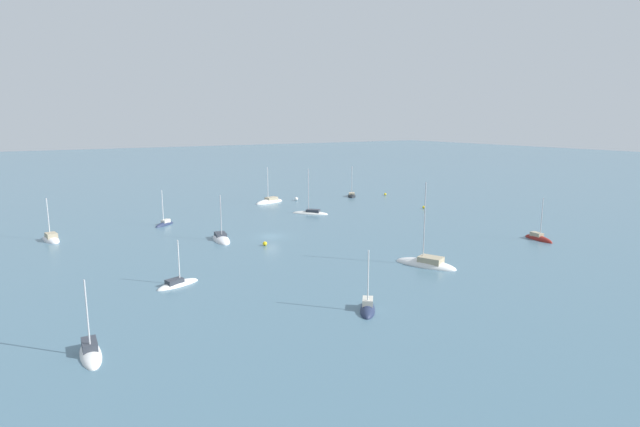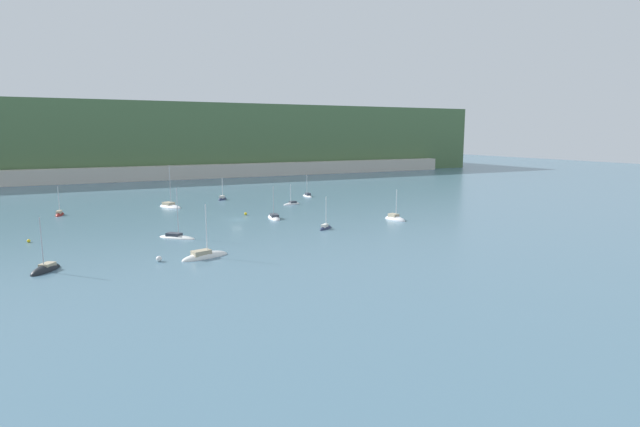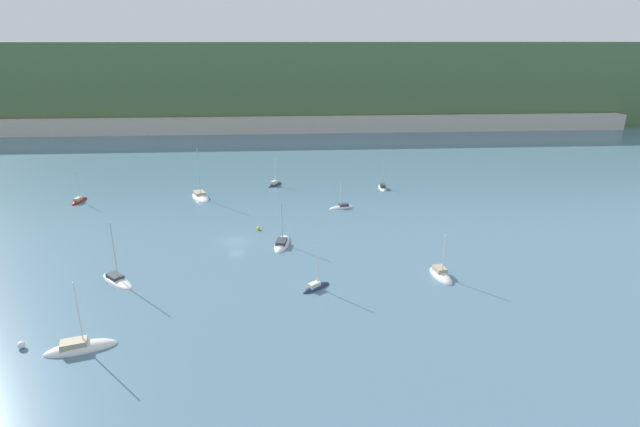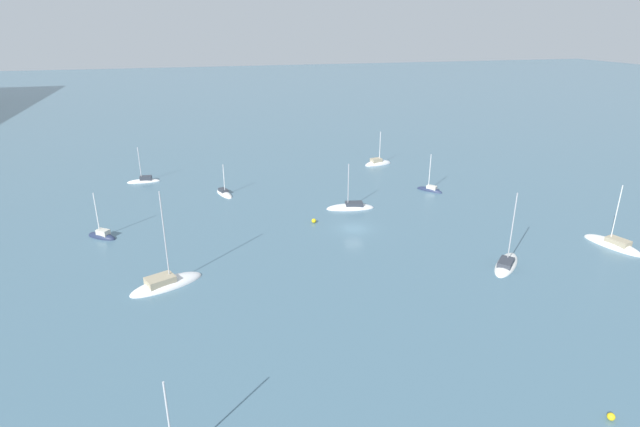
% 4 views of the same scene
% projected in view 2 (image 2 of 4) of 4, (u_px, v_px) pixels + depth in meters
% --- Properties ---
extents(ground_plane, '(600.00, 600.00, 0.00)m').
position_uv_depth(ground_plane, '(237.00, 220.00, 116.29)').
color(ground_plane, slate).
extents(hillside_ridge, '(343.59, 83.36, 33.62)m').
position_uv_depth(hillside_ridge, '(145.00, 139.00, 251.73)').
color(hillside_ridge, '#4C6B42').
rests_on(hillside_ridge, ground_plane).
extents(shore_town_strip, '(292.05, 6.00, 6.00)m').
position_uv_depth(shore_town_strip, '(161.00, 173.00, 213.95)').
color(shore_town_strip, beige).
rests_on(shore_town_strip, ground_plane).
extents(sailboat_0, '(6.38, 9.30, 12.44)m').
position_uv_depth(sailboat_0, '(170.00, 207.00, 135.56)').
color(sailboat_0, white).
rests_on(sailboat_0, ground_plane).
extents(sailboat_1, '(4.75, 4.10, 7.46)m').
position_uv_depth(sailboat_1, '(325.00, 228.00, 105.14)').
color(sailboat_1, '#232D4C').
rests_on(sailboat_1, ground_plane).
extents(sailboat_2, '(2.50, 5.94, 7.91)m').
position_uv_depth(sailboat_2, '(60.00, 215.00, 122.71)').
color(sailboat_2, maroon).
rests_on(sailboat_2, ground_plane).
extents(sailboat_3, '(2.00, 6.20, 7.45)m').
position_uv_depth(sailboat_3, '(307.00, 196.00, 158.81)').
color(sailboat_3, white).
rests_on(sailboat_3, ground_plane).
extents(sailboat_4, '(3.25, 6.52, 8.06)m').
position_uv_depth(sailboat_4, '(395.00, 219.00, 115.95)').
color(sailboat_4, silver).
rests_on(sailboat_4, ground_plane).
extents(sailboat_5, '(7.15, 7.30, 10.16)m').
position_uv_depth(sailboat_5, '(177.00, 237.00, 95.94)').
color(sailboat_5, white).
rests_on(sailboat_5, ground_plane).
extents(sailboat_6, '(3.77, 8.23, 8.49)m').
position_uv_depth(sailboat_6, '(274.00, 218.00, 118.00)').
color(sailboat_6, silver).
rests_on(sailboat_6, ground_plane).
extents(sailboat_7, '(5.90, 3.32, 6.19)m').
position_uv_depth(sailboat_7, '(292.00, 204.00, 141.02)').
color(sailboat_7, white).
rests_on(sailboat_7, ground_plane).
extents(sailboat_8, '(8.52, 4.55, 9.66)m').
position_uv_depth(sailboat_8, '(205.00, 257.00, 80.80)').
color(sailboat_8, white).
rests_on(sailboat_8, ground_plane).
extents(sailboat_9, '(5.04, 6.02, 8.98)m').
position_uv_depth(sailboat_9, '(46.00, 271.00, 72.92)').
color(sailboat_9, black).
rests_on(sailboat_9, ground_plane).
extents(sailboat_10, '(4.22, 4.78, 7.45)m').
position_uv_depth(sailboat_10, '(222.00, 199.00, 151.10)').
color(sailboat_10, '#232D4C').
rests_on(sailboat_10, ground_plane).
extents(mooring_buoy_0, '(0.89, 0.89, 0.89)m').
position_uv_depth(mooring_buoy_0, '(159.00, 259.00, 78.30)').
color(mooring_buoy_0, white).
rests_on(mooring_buoy_0, ground_plane).
extents(mooring_buoy_1, '(0.61, 0.61, 0.61)m').
position_uv_depth(mooring_buoy_1, '(29.00, 241.00, 91.91)').
color(mooring_buoy_1, yellow).
rests_on(mooring_buoy_1, ground_plane).
extents(mooring_buoy_3, '(0.70, 0.70, 0.70)m').
position_uv_depth(mooring_buoy_3, '(246.00, 214.00, 122.59)').
color(mooring_buoy_3, yellow).
rests_on(mooring_buoy_3, ground_plane).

